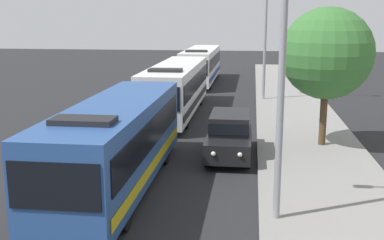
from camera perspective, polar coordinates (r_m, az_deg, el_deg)
The scene contains 7 objects.
bus_lead at distance 16.85m, azimuth -8.87°, elevation -2.52°, with size 2.58×10.83×3.21m.
bus_second_in_line at distance 29.34m, azimuth -1.87°, elevation 3.93°, with size 2.58×12.24×3.21m.
bus_middle at distance 43.24m, azimuth 1.09°, elevation 6.64°, with size 2.58×12.00×3.21m.
white_suv at distance 20.59m, azimuth 4.51°, elevation -1.58°, with size 1.86×4.76×1.90m.
streetlamp_near at distance 13.42m, azimuth 10.79°, elevation 9.62°, with size 5.53×0.28×8.63m.
streetlamp_mid at distance 34.21m, azimuth 8.74°, elevation 11.54°, with size 5.97×0.28×8.96m.
roadside_tree at distance 22.23m, azimuth 15.74°, elevation 7.61°, with size 4.08×4.08×6.22m.
Camera 1 is at (3.30, -4.06, 5.96)m, focal length 44.88 mm.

